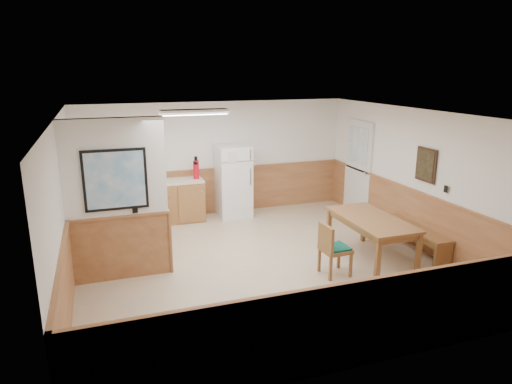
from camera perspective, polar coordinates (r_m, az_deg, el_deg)
name	(u,v)px	position (r m, az deg, el deg)	size (l,w,h in m)	color
ground	(261,262)	(7.84, 0.64, -8.80)	(6.00, 6.00, 0.00)	tan
ceiling	(262,114)	(7.19, 0.70, 9.72)	(6.00, 6.00, 0.02)	white
back_wall	(216,158)	(10.22, -5.03, 4.20)	(6.00, 0.02, 2.50)	white
right_wall	(415,178)	(8.86, 19.26, 1.71)	(0.02, 6.00, 2.50)	white
left_wall	(63,209)	(7.03, -23.01, -2.02)	(0.02, 6.00, 2.50)	white
wainscot_back	(217,191)	(10.37, -4.91, 0.11)	(6.00, 0.04, 1.00)	#B37A47
wainscot_right	(410,217)	(9.04, 18.75, -2.92)	(0.04, 6.00, 1.00)	#B37A47
wainscot_left	(70,258)	(7.27, -22.25, -7.67)	(0.04, 6.00, 1.00)	#B37A47
partition_wall	(117,202)	(7.20, -16.98, -1.22)	(1.50, 0.20, 2.50)	white
kitchen_counter	(165,201)	(9.88, -11.28, -1.13)	(2.20, 0.61, 1.00)	#A6653A
exterior_door	(358,168)	(10.40, 12.61, 2.97)	(0.07, 1.02, 2.15)	white
kitchen_window	(117,151)	(9.86, -17.00, 4.97)	(0.80, 0.04, 1.00)	white
wall_painting	(426,165)	(8.55, 20.48, 3.20)	(0.04, 0.50, 0.60)	#321F14
fluorescent_fixture	(194,112)	(8.23, -7.75, 9.90)	(1.20, 0.30, 0.09)	white
refrigerator	(233,181)	(10.04, -2.85, 1.36)	(0.70, 0.72, 1.58)	white
dining_table	(371,223)	(7.97, 14.21, -3.80)	(0.87, 1.72, 0.75)	#935A36
dining_bench	(415,232)	(8.69, 19.30, -4.78)	(0.40, 1.62, 0.45)	#935A36
dining_chair	(331,246)	(7.29, 9.35, -6.67)	(0.59, 0.44, 0.85)	#935A36
fire_extinguisher	(196,169)	(9.82, -7.49, 2.87)	(0.15, 0.15, 0.48)	red
soap_bottle	(108,180)	(9.62, -18.06, 1.38)	(0.07, 0.07, 0.23)	green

